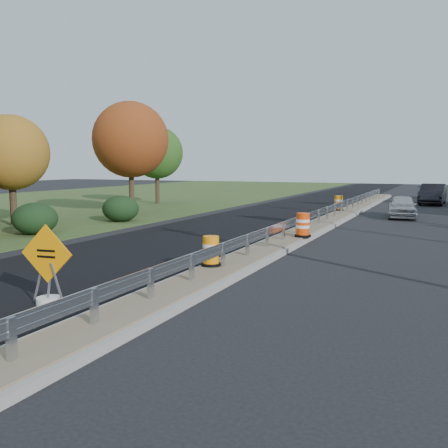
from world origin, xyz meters
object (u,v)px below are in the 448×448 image
at_px(barrel_median_far, 339,203).
at_px(car_dark_mid, 433,194).
at_px(barrel_median_near, 211,252).
at_px(car_silver, 402,206).
at_px(caution_sign, 48,284).
at_px(car_dark_far, 430,192).
at_px(barrel_median_mid, 303,225).

relative_size(barrel_median_far, car_dark_mid, 0.19).
relative_size(barrel_median_near, car_silver, 0.22).
xyz_separation_m(caution_sign, car_dark_far, (6.82, 43.17, 0.17)).
xyz_separation_m(caution_sign, barrel_median_mid, (2.94, 11.68, 0.23)).
height_order(car_dark_mid, car_dark_far, car_dark_mid).
bearing_deg(car_dark_mid, caution_sign, -98.34).
xyz_separation_m(caution_sign, car_dark_mid, (7.29, 35.41, 0.36)).
bearing_deg(barrel_median_mid, caution_sign, -104.16).
bearing_deg(car_dark_far, barrel_median_far, 79.91).
bearing_deg(car_dark_mid, barrel_median_far, -113.20).
distance_m(barrel_median_near, barrel_median_far, 19.85).
height_order(barrel_median_near, car_silver, car_silver).
xyz_separation_m(barrel_median_far, car_dark_mid, (5.45, 10.93, 0.15)).
bearing_deg(car_dark_far, car_silver, 92.20).
relative_size(barrel_median_mid, car_silver, 0.25).
distance_m(caution_sign, barrel_median_mid, 12.04).
xyz_separation_m(car_silver, car_dark_far, (0.90, 19.57, -0.05)).
height_order(caution_sign, barrel_median_near, caution_sign).
height_order(barrel_median_near, car_dark_mid, car_dark_mid).
bearing_deg(barrel_median_mid, car_dark_far, 82.98).
bearing_deg(car_silver, barrel_median_far, 161.86).
height_order(barrel_median_near, barrel_median_mid, barrel_median_mid).
bearing_deg(barrel_median_mid, car_dark_mid, 79.62).
height_order(barrel_median_mid, car_silver, car_silver).
height_order(barrel_median_mid, car_dark_far, car_dark_far).
xyz_separation_m(barrel_median_mid, barrel_median_far, (-1.10, 12.80, -0.02)).
height_order(caution_sign, car_dark_far, caution_sign).
relative_size(barrel_median_mid, car_dark_mid, 0.20).
xyz_separation_m(barrel_median_near, barrel_median_mid, (0.91, 7.04, 0.05)).
bearing_deg(car_dark_mid, car_silver, -93.30).
relative_size(barrel_median_near, barrel_median_far, 0.92).
distance_m(barrel_median_far, car_dark_far, 19.34).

